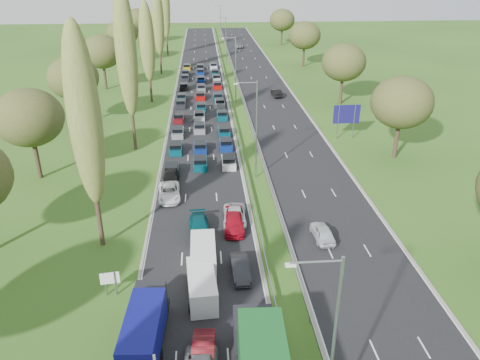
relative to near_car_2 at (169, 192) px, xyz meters
name	(u,v)px	position (x,y,z in m)	size (l,w,h in m)	color
ground	(235,99)	(10.29, 41.86, -0.73)	(260.00, 260.00, 0.00)	#2B5119
near_carriageway	(200,96)	(3.54, 44.36, -0.73)	(10.50, 215.00, 0.04)	black
far_carriageway	(268,95)	(17.04, 44.36, -0.73)	(10.50, 215.00, 0.04)	black
central_reservation	(234,93)	(10.29, 44.36, -0.18)	(2.36, 215.00, 0.32)	gray
lamp_columns	(236,70)	(10.29, 39.86, 5.27)	(0.18, 140.18, 12.00)	gray
poplar_row	(139,44)	(-5.71, 30.03, 11.65)	(2.80, 127.80, 22.44)	#2D2116
woodland_left	(68,83)	(-16.21, 24.49, 6.95)	(8.00, 166.00, 11.10)	#2D2116
woodland_right	(358,72)	(29.79, 28.53, 6.95)	(8.00, 153.00, 11.10)	#2D2116
traffic_queue_fill	(201,101)	(3.56, 39.34, -0.29)	(9.03, 68.73, 0.80)	black
near_car_2	(169,192)	(0.00, 0.00, 0.00)	(2.37, 5.13, 1.43)	white
near_car_3	(171,177)	(-0.04, 4.08, -0.02)	(1.94, 4.78, 1.39)	black
near_car_5	(203,355)	(3.64, -24.32, 0.00)	(1.51, 4.34, 1.43)	#5C0F16
near_car_7	(199,227)	(3.36, -7.78, -0.01)	(1.96, 4.82, 1.40)	#05444E
near_car_9	(240,268)	(6.81, -14.92, -0.02)	(1.47, 4.21, 1.39)	black
near_car_10	(235,216)	(6.96, -5.86, -0.03)	(2.28, 4.94, 1.37)	#B7BFC2
near_car_11	(234,223)	(6.80, -7.30, -0.01)	(1.97, 4.83, 1.40)	#A60A1A
far_car_0	(323,232)	(15.11, -9.79, 0.00)	(1.68, 4.18, 1.42)	silver
far_car_1	(276,93)	(18.58, 42.92, 0.01)	(1.53, 4.40, 1.45)	black
far_car_2	(239,46)	(15.52, 102.18, -0.03)	(2.25, 4.89, 1.36)	gray
blue_lorry	(146,328)	(-0.19, -22.68, 1.08)	(2.27, 8.17, 3.45)	black
white_van_front	(202,284)	(3.58, -17.34, 0.38)	(2.11, 5.38, 2.16)	silver
white_van_rear	(203,254)	(3.72, -13.18, 0.38)	(2.12, 5.42, 2.18)	silver
info_sign	(110,281)	(-3.61, -16.67, 0.64)	(1.50, 0.29, 2.10)	gray
direction_sign	(347,116)	(25.19, 17.84, 2.84)	(4.00, 0.16, 5.20)	gray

